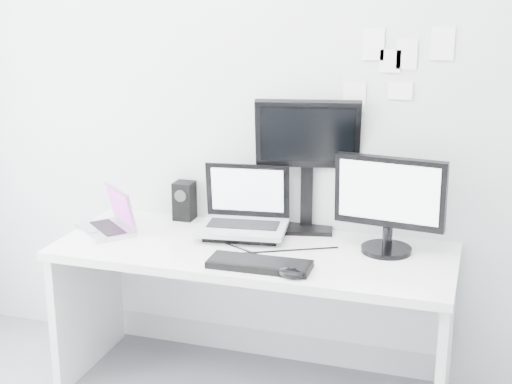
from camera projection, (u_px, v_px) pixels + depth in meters
The scene contains 15 objects.
back_wall at pixel (276, 100), 3.50m from camera, with size 3.60×3.60×0.00m, color silver.
desk at pixel (253, 321), 3.45m from camera, with size 1.80×0.70×0.73m, color white.
macbook at pixel (104, 210), 3.53m from camera, with size 0.30×0.22×0.22m, color silver.
speaker at pixel (184, 201), 3.73m from camera, with size 0.10×0.10×0.19m, color black.
dell_laptop at pixel (243, 203), 3.45m from camera, with size 0.41×0.32×0.34m, color #B2B4B9.
rear_monitor at pixel (307, 164), 3.49m from camera, with size 0.49×0.17×0.66m, color black.
samsung_monitor at pixel (389, 204), 3.24m from camera, with size 0.49×0.22×0.45m, color black.
keyboard at pixel (260, 264), 3.12m from camera, with size 0.44×0.15×0.03m, color black.
mouse at pixel (291, 273), 3.01m from camera, with size 0.12×0.08×0.04m, color black.
wall_note_0 at pixel (373, 44), 3.29m from camera, with size 0.10×0.00×0.14m, color white.
wall_note_1 at pixel (407, 54), 3.26m from camera, with size 0.09×0.00×0.13m, color white.
wall_note_2 at pixel (443, 44), 3.20m from camera, with size 0.10×0.00×0.14m, color white.
wall_note_3 at pixel (400, 91), 3.31m from camera, with size 0.11×0.00×0.08m, color white.
wall_note_4 at pixel (390, 61), 3.29m from camera, with size 0.09×0.00×0.10m, color white.
wall_note_5 at pixel (354, 97), 3.38m from camera, with size 0.10×0.00×0.13m, color white.
Camera 1 is at (0.97, -1.75, 1.90)m, focal length 52.08 mm.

